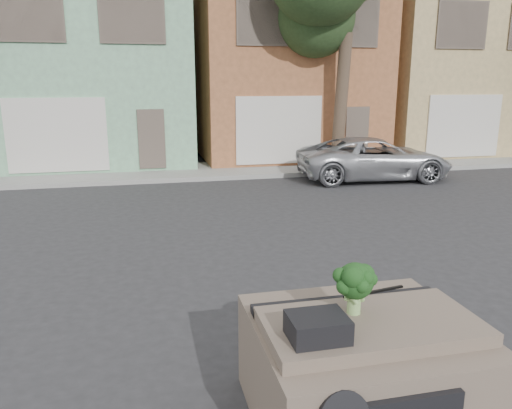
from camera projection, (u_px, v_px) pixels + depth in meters
name	position (u px, v px, depth m)	size (l,w,h in m)	color
ground_plane	(276.00, 293.00, 7.66)	(120.00, 120.00, 0.00)	#303033
sidewalk	(198.00, 171.00, 17.57)	(40.00, 3.00, 0.15)	gray
townhouse_mint	(95.00, 65.00, 19.69)	(7.20, 8.20, 7.55)	#81B890
townhouse_tan	(278.00, 66.00, 21.33)	(7.20, 8.20, 7.55)	#9F603A
townhouse_beige	(435.00, 67.00, 22.97)	(7.20, 8.20, 7.55)	tan
silver_pickup	(373.00, 179.00, 16.52)	(2.30, 4.99, 1.39)	#B1B3B9
tree_near	(343.00, 48.00, 16.99)	(4.40, 4.00, 8.50)	#263C1D
car_dashboard	(361.00, 367.00, 4.69)	(2.00, 1.80, 1.12)	#6E5E4F
instrument_hump	(317.00, 327.00, 4.07)	(0.48, 0.38, 0.20)	black
wiper_arm	(374.00, 292.00, 4.97)	(0.70, 0.03, 0.02)	black
broccoli	(355.00, 288.00, 4.48)	(0.40, 0.40, 0.49)	#153713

